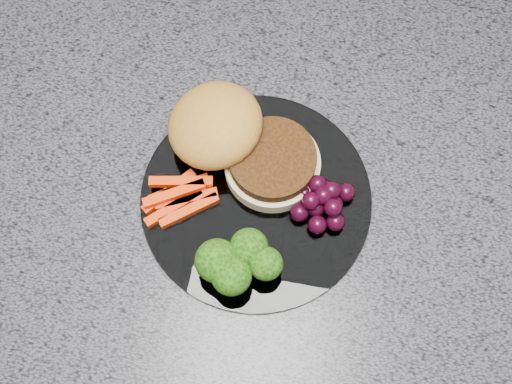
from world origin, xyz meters
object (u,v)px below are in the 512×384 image
at_px(island_cabinet, 255,274).
at_px(plate, 256,199).
at_px(burger, 235,140).
at_px(grape_bunch, 321,201).

height_order(island_cabinet, plate, plate).
xyz_separation_m(island_cabinet, burger, (-0.03, 0.03, 0.50)).
bearing_deg(burger, grape_bunch, -24.10).
bearing_deg(burger, island_cabinet, -42.80).
distance_m(burger, grape_bunch, 0.12).
relative_size(island_cabinet, grape_bunch, 15.79).
relative_size(island_cabinet, plate, 4.62).
distance_m(island_cabinet, grape_bunch, 0.50).
bearing_deg(plate, island_cabinet, 104.49).
relative_size(plate, burger, 1.44).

